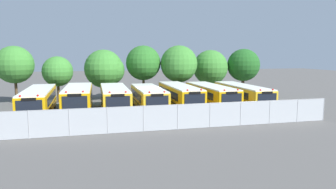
{
  "coord_description": "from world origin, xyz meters",
  "views": [
    {
      "loc": [
        -5.83,
        -31.43,
        5.85
      ],
      "look_at": [
        2.14,
        0.0,
        1.6
      ],
      "focal_mm": 33.0,
      "sensor_mm": 36.0,
      "label": 1
    }
  ],
  "objects_px": {
    "school_bus_0": "(39,101)",
    "school_bus_6": "(242,95)",
    "tree_1": "(58,72)",
    "tree_4": "(178,63)",
    "tree_6": "(244,65)",
    "school_bus_1": "(78,99)",
    "tree_2": "(106,69)",
    "tree_5": "(211,68)",
    "traffic_cone": "(135,125)",
    "school_bus_2": "(115,98)",
    "school_bus_3": "(148,98)",
    "school_bus_5": "(211,95)",
    "tree_0": "(13,65)",
    "tree_3": "(143,63)",
    "school_bus_4": "(180,96)"
  },
  "relations": [
    {
      "from": "school_bus_3",
      "to": "school_bus_5",
      "type": "height_order",
      "value": "school_bus_5"
    },
    {
      "from": "school_bus_5",
      "to": "tree_3",
      "type": "bearing_deg",
      "value": -56.47
    },
    {
      "from": "traffic_cone",
      "to": "tree_3",
      "type": "bearing_deg",
      "value": 78.02
    },
    {
      "from": "school_bus_4",
      "to": "tree_2",
      "type": "relative_size",
      "value": 1.6
    },
    {
      "from": "school_bus_6",
      "to": "tree_1",
      "type": "bearing_deg",
      "value": -21.33
    },
    {
      "from": "school_bus_3",
      "to": "school_bus_6",
      "type": "relative_size",
      "value": 0.88
    },
    {
      "from": "school_bus_4",
      "to": "tree_5",
      "type": "xyz_separation_m",
      "value": [
        7.49,
        9.6,
        2.52
      ]
    },
    {
      "from": "tree_0",
      "to": "tree_3",
      "type": "relative_size",
      "value": 0.98
    },
    {
      "from": "tree_6",
      "to": "school_bus_4",
      "type": "bearing_deg",
      "value": -144.14
    },
    {
      "from": "tree_1",
      "to": "tree_5",
      "type": "distance_m",
      "value": 20.64
    },
    {
      "from": "tree_0",
      "to": "tree_1",
      "type": "bearing_deg",
      "value": -6.14
    },
    {
      "from": "tree_1",
      "to": "tree_6",
      "type": "distance_m",
      "value": 25.28
    },
    {
      "from": "school_bus_2",
      "to": "tree_3",
      "type": "distance_m",
      "value": 10.4
    },
    {
      "from": "school_bus_2",
      "to": "tree_4",
      "type": "bearing_deg",
      "value": -138.84
    },
    {
      "from": "tree_6",
      "to": "traffic_cone",
      "type": "distance_m",
      "value": 24.88
    },
    {
      "from": "school_bus_5",
      "to": "tree_2",
      "type": "height_order",
      "value": "tree_2"
    },
    {
      "from": "tree_2",
      "to": "traffic_cone",
      "type": "distance_m",
      "value": 16.83
    },
    {
      "from": "tree_1",
      "to": "tree_4",
      "type": "distance_m",
      "value": 15.14
    },
    {
      "from": "school_bus_1",
      "to": "tree_2",
      "type": "relative_size",
      "value": 1.49
    },
    {
      "from": "school_bus_0",
      "to": "tree_4",
      "type": "distance_m",
      "value": 18.29
    },
    {
      "from": "school_bus_4",
      "to": "school_bus_6",
      "type": "height_order",
      "value": "school_bus_4"
    },
    {
      "from": "school_bus_1",
      "to": "tree_0",
      "type": "distance_m",
      "value": 12.0
    },
    {
      "from": "tree_6",
      "to": "school_bus_6",
      "type": "bearing_deg",
      "value": -118.52
    },
    {
      "from": "school_bus_6",
      "to": "tree_4",
      "type": "distance_m",
      "value": 10.04
    },
    {
      "from": "tree_5",
      "to": "traffic_cone",
      "type": "relative_size",
      "value": 11.03
    },
    {
      "from": "tree_2",
      "to": "tree_5",
      "type": "distance_m",
      "value": 14.85
    },
    {
      "from": "school_bus_2",
      "to": "tree_2",
      "type": "xyz_separation_m",
      "value": [
        -0.39,
        8.67,
        2.53
      ]
    },
    {
      "from": "tree_5",
      "to": "traffic_cone",
      "type": "distance_m",
      "value": 22.26
    },
    {
      "from": "school_bus_3",
      "to": "tree_4",
      "type": "xyz_separation_m",
      "value": [
        5.47,
        7.69,
        3.32
      ]
    },
    {
      "from": "school_bus_1",
      "to": "school_bus_3",
      "type": "relative_size",
      "value": 1.02
    },
    {
      "from": "school_bus_1",
      "to": "school_bus_2",
      "type": "distance_m",
      "value": 3.55
    },
    {
      "from": "tree_1",
      "to": "traffic_cone",
      "type": "bearing_deg",
      "value": -65.52
    },
    {
      "from": "school_bus_5",
      "to": "tree_1",
      "type": "distance_m",
      "value": 18.64
    },
    {
      "from": "tree_0",
      "to": "tree_3",
      "type": "xyz_separation_m",
      "value": [
        15.63,
        0.24,
        0.08
      ]
    },
    {
      "from": "school_bus_2",
      "to": "school_bus_3",
      "type": "relative_size",
      "value": 1.05
    },
    {
      "from": "tree_1",
      "to": "tree_5",
      "type": "bearing_deg",
      "value": 4.65
    },
    {
      "from": "tree_2",
      "to": "tree_5",
      "type": "bearing_deg",
      "value": 3.89
    },
    {
      "from": "school_bus_6",
      "to": "tree_2",
      "type": "xyz_separation_m",
      "value": [
        -14.51,
        8.98,
        2.59
      ]
    },
    {
      "from": "school_bus_1",
      "to": "tree_2",
      "type": "height_order",
      "value": "tree_2"
    },
    {
      "from": "tree_0",
      "to": "school_bus_5",
      "type": "bearing_deg",
      "value": -21.64
    },
    {
      "from": "tree_3",
      "to": "tree_4",
      "type": "relative_size",
      "value": 1.0
    },
    {
      "from": "school_bus_1",
      "to": "tree_6",
      "type": "height_order",
      "value": "tree_6"
    },
    {
      "from": "school_bus_0",
      "to": "school_bus_6",
      "type": "xyz_separation_m",
      "value": [
        21.32,
        -0.03,
        -0.07
      ]
    },
    {
      "from": "school_bus_1",
      "to": "school_bus_3",
      "type": "bearing_deg",
      "value": -177.14
    },
    {
      "from": "school_bus_6",
      "to": "tree_3",
      "type": "distance_m",
      "value": 13.65
    },
    {
      "from": "school_bus_0",
      "to": "tree_6",
      "type": "relative_size",
      "value": 1.66
    },
    {
      "from": "school_bus_5",
      "to": "tree_2",
      "type": "relative_size",
      "value": 1.59
    },
    {
      "from": "school_bus_3",
      "to": "school_bus_5",
      "type": "bearing_deg",
      "value": -179.59
    },
    {
      "from": "tree_1",
      "to": "traffic_cone",
      "type": "distance_m",
      "value": 17.6
    },
    {
      "from": "school_bus_1",
      "to": "tree_6",
      "type": "bearing_deg",
      "value": -156.74
    }
  ]
}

